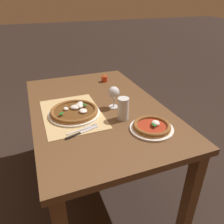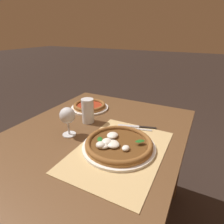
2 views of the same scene
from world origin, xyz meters
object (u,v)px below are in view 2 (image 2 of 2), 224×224
pizza_far (90,106)px  knife (137,127)px  fork (133,129)px  wine_glass (67,117)px  pint_glass (88,111)px  pizza_near (118,144)px

pizza_far → knife: size_ratio=1.23×
fork → wine_glass: bearing=126.8°
pizza_far → wine_glass: bearing=-163.4°
pint_glass → fork: pint_glass is taller
fork → knife: size_ratio=0.94×
pizza_far → fork: bearing=-110.4°
wine_glass → fork: wine_glass is taller
pint_glass → knife: (0.07, -0.29, -0.06)m
pizza_far → knife: pizza_far is taller
pizza_near → fork: (0.20, 0.00, -0.02)m
pint_glass → wine_glass: bearing=178.7°
pizza_near → pizza_far: pizza_near is taller
wine_glass → knife: (0.24, -0.29, -0.10)m
pizza_near → wine_glass: bearing=91.3°
pint_glass → fork: (0.04, -0.27, -0.06)m
pint_glass → fork: 0.28m
pizza_far → wine_glass: 0.38m
pizza_near → pizza_far: size_ratio=1.31×
wine_glass → pizza_far: bearing=16.6°
pizza_near → knife: bearing=-1.9°
pizza_near → fork: bearing=0.9°
pizza_far → fork: pizza_far is taller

